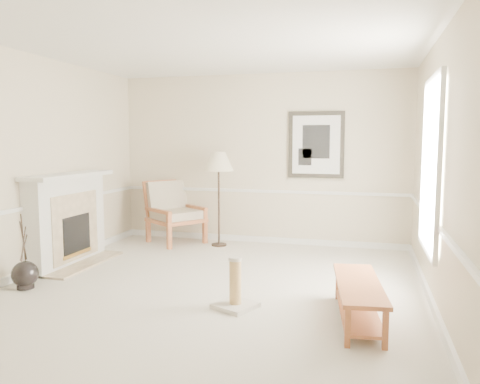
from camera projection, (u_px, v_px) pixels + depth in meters
The scene contains 8 objects.
ground at pixel (209, 290), 5.57m from camera, with size 5.50×5.50×0.00m, color silver.
room at pixel (222, 132), 5.41m from camera, with size 5.04×5.54×2.92m.
fireplace at pixel (68, 220), 6.69m from camera, with size 0.64×1.64×1.31m.
floor_vase at pixel (25, 275), 5.60m from camera, with size 0.31×0.31×0.91m.
armchair at pixel (172, 209), 8.18m from camera, with size 1.17×1.15×1.07m.
floor_lamp at pixel (219, 164), 7.77m from camera, with size 0.64×0.64×1.58m.
bench at pixel (359, 295), 4.58m from camera, with size 0.58×1.41×0.39m.
scratching_post at pixel (235, 292), 4.94m from camera, with size 0.51×0.51×0.55m.
Camera 1 is at (1.77, -5.13, 1.76)m, focal length 35.00 mm.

